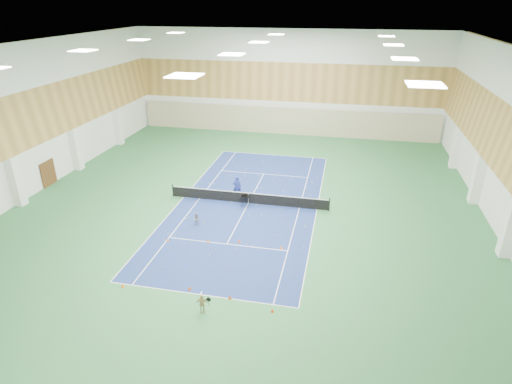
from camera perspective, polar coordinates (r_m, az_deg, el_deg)
ground at (r=34.32m, az=-1.03°, el=-1.52°), size 40.00×40.00×0.00m
room_shell at (r=32.16m, az=-1.11°, el=8.14°), size 36.00×40.00×12.00m
wood_cladding at (r=31.65m, az=-1.14°, el=11.62°), size 36.00×40.00×8.00m
ceiling_light_grid at (r=31.02m, az=-1.20°, el=18.70°), size 21.40×25.40×0.06m
court_surface at (r=34.32m, az=-1.03°, el=-1.51°), size 10.97×23.77×0.01m
tennis_balls_scatter at (r=34.30m, az=-1.03°, el=-1.45°), size 10.57×22.77×0.07m
tennis_net at (r=34.09m, az=-1.04°, el=-0.69°), size 12.80×0.10×1.10m
back_curtain at (r=52.06m, az=3.92°, el=9.43°), size 35.40×0.16×3.20m
door_left_b at (r=41.48m, az=-25.96°, el=2.27°), size 0.08×1.80×2.20m
coach at (r=35.02m, az=-2.55°, el=0.71°), size 0.80×0.66×1.88m
child_court at (r=31.17m, az=-7.88°, el=-3.60°), size 0.54×0.46×0.97m
child_apron at (r=23.10m, az=-7.25°, el=-14.56°), size 0.69×0.42×1.10m
ball_cart at (r=33.62m, az=-1.52°, el=-1.21°), size 0.55×0.55×0.95m
cone_svc_a at (r=29.71m, az=-11.68°, el=-6.27°), size 0.18×0.18×0.20m
cone_svc_b at (r=29.14m, az=-6.42°, el=-6.50°), size 0.21×0.21×0.23m
cone_svc_c at (r=28.99m, az=-2.24°, el=-6.53°), size 0.20×0.20×0.22m
cone_svc_d at (r=28.31m, az=3.41°, el=-7.37°), size 0.22×0.22×0.24m
cone_base_a at (r=26.03m, az=-17.34°, el=-11.80°), size 0.20×0.20×0.22m
cone_base_b at (r=24.97m, az=-8.84°, el=-12.54°), size 0.21×0.21×0.23m
cone_base_c at (r=24.11m, az=-3.49°, el=-13.80°), size 0.20×0.20×0.23m
cone_base_d at (r=23.25m, az=2.20°, el=-15.49°), size 0.18×0.18×0.20m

